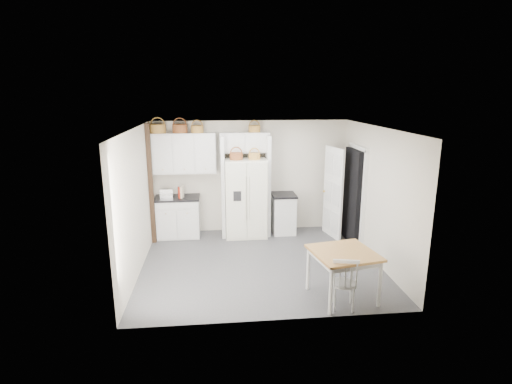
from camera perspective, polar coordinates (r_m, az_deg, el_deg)
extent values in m
plane|color=#39393F|center=(7.86, 0.60, -10.12)|extent=(4.50, 4.50, 0.00)
plane|color=white|center=(7.20, 0.65, 9.11)|extent=(4.50, 4.50, 0.00)
plane|color=beige|center=(9.36, -0.77, 2.23)|extent=(4.50, 0.00, 4.50)
plane|color=beige|center=(7.52, -16.68, -1.35)|extent=(0.00, 4.00, 4.00)
plane|color=beige|center=(7.99, 16.87, -0.46)|extent=(0.00, 4.00, 4.00)
cube|color=white|center=(9.07, -1.49, -0.81)|extent=(0.92, 0.74, 1.78)
cube|color=silver|center=(9.29, -11.06, -3.58)|extent=(0.96, 0.61, 0.89)
cube|color=silver|center=(9.38, 3.94, -3.17)|extent=(0.51, 0.61, 0.89)
cube|color=#9E6227|center=(6.64, 12.26, -11.48)|extent=(1.10, 1.10, 0.79)
cube|color=silver|center=(6.36, 12.42, -12.62)|extent=(0.46, 0.43, 0.80)
cube|color=black|center=(9.16, -11.20, -0.81)|extent=(1.00, 0.65, 0.04)
cube|color=black|center=(9.25, 3.99, -0.41)|extent=(0.55, 0.65, 0.04)
cube|color=silver|center=(9.15, -12.67, -0.15)|extent=(0.29, 0.17, 0.19)
cube|color=#A7210E|center=(9.05, -10.95, -0.08)|extent=(0.06, 0.16, 0.24)
cube|color=beige|center=(9.04, -10.50, -0.02)|extent=(0.07, 0.17, 0.26)
cylinder|color=#935D27|center=(9.07, -13.85, 8.77)|extent=(0.34, 0.34, 0.19)
cylinder|color=#5E2519|center=(9.02, -10.82, 8.89)|extent=(0.32, 0.32, 0.19)
cylinder|color=#935D27|center=(9.00, -8.39, 8.87)|extent=(0.27, 0.27, 0.16)
cylinder|color=#935D27|center=(9.03, -0.23, 9.02)|extent=(0.26, 0.26, 0.15)
cylinder|color=#5E2519|center=(8.76, -2.84, 5.12)|extent=(0.29, 0.29, 0.15)
cylinder|color=#935D27|center=(8.79, -0.24, 5.12)|extent=(0.26, 0.26, 0.14)
cube|color=silver|center=(9.08, -10.20, 5.48)|extent=(1.40, 0.34, 0.90)
cube|color=silver|center=(9.05, -1.64, 7.11)|extent=(1.12, 0.34, 0.45)
cube|color=silver|center=(9.07, -4.75, 0.82)|extent=(0.08, 0.60, 2.30)
cube|color=silver|center=(9.14, 1.65, 0.97)|extent=(0.08, 0.60, 2.30)
cube|color=#302114|center=(8.80, -14.80, 0.98)|extent=(0.09, 0.09, 2.60)
cube|color=black|center=(8.93, 13.78, -0.58)|extent=(0.18, 0.85, 2.05)
cube|color=white|center=(9.12, 10.95, -0.12)|extent=(0.21, 0.79, 2.05)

